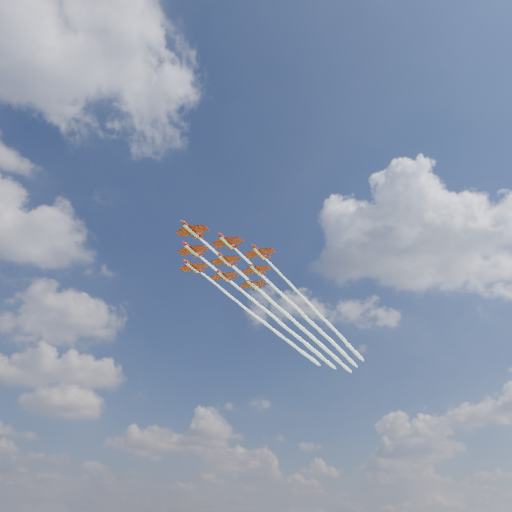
% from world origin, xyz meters
% --- Properties ---
extents(jet_lead, '(111.54, 79.27, 2.81)m').
position_xyz_m(jet_lead, '(33.95, 21.15, 80.94)').
color(jet_lead, '#A21609').
extents(jet_row2_port, '(111.54, 79.27, 2.81)m').
position_xyz_m(jet_row2_port, '(46.24, 22.16, 80.94)').
color(jet_row2_port, '#A21609').
extents(jet_row2_starb, '(111.54, 79.27, 2.81)m').
position_xyz_m(jet_row2_starb, '(39.11, 32.35, 80.94)').
color(jet_row2_starb, '#A21609').
extents(jet_row3_port, '(111.54, 79.27, 2.81)m').
position_xyz_m(jet_row3_port, '(58.53, 23.18, 80.94)').
color(jet_row3_port, '#A21609').
extents(jet_row3_centre, '(111.54, 79.27, 2.81)m').
position_xyz_m(jet_row3_centre, '(51.40, 33.37, 80.94)').
color(jet_row3_centre, '#A21609').
extents(jet_row3_starb, '(111.54, 79.27, 2.81)m').
position_xyz_m(jet_row3_starb, '(44.26, 43.56, 80.94)').
color(jet_row3_starb, '#A21609').
extents(jet_row4_port, '(111.54, 79.27, 2.81)m').
position_xyz_m(jet_row4_port, '(63.69, 34.38, 80.94)').
color(jet_row4_port, '#A21609').
extents(jet_row4_starb, '(111.54, 79.27, 2.81)m').
position_xyz_m(jet_row4_starb, '(56.55, 44.57, 80.94)').
color(jet_row4_starb, '#A21609').
extents(jet_tail, '(111.54, 79.27, 2.81)m').
position_xyz_m(jet_tail, '(68.84, 45.58, 80.94)').
color(jet_tail, '#A21609').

